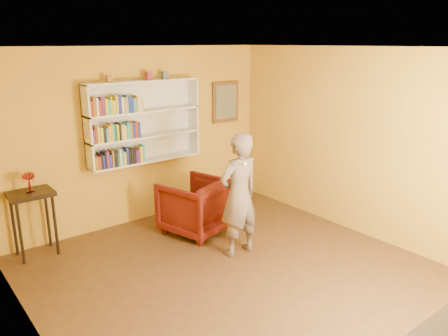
{
  "coord_description": "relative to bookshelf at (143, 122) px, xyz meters",
  "views": [
    {
      "loc": [
        -3.1,
        -3.48,
        2.76
      ],
      "look_at": [
        0.26,
        0.75,
        1.19
      ],
      "focal_mm": 35.0,
      "sensor_mm": 36.0,
      "label": 1
    }
  ],
  "objects": [
    {
      "name": "books_row_middle",
      "position": [
        -0.48,
        -0.11,
        -0.09
      ],
      "size": [
        0.72,
        0.19,
        0.26
      ],
      "color": "#552165",
      "rests_on": "bookshelf"
    },
    {
      "name": "books_row_lower",
      "position": [
        -0.47,
        -0.11,
        -0.47
      ],
      "size": [
        0.77,
        0.19,
        0.26
      ],
      "color": "#8B6019",
      "rests_on": "bookshelf"
    },
    {
      "name": "ornament_left",
      "position": [
        -0.52,
        -0.06,
        0.67
      ],
      "size": [
        0.07,
        0.07,
        0.09
      ],
      "primitive_type": "cube",
      "color": "#98582B",
      "rests_on": "bookshelf"
    },
    {
      "name": "console_table",
      "position": [
        -1.75,
        -0.16,
        -0.86
      ],
      "size": [
        0.55,
        0.42,
        0.89
      ],
      "color": "black",
      "rests_on": "ground"
    },
    {
      "name": "ornament_right",
      "position": [
        0.38,
        -0.06,
        0.68
      ],
      "size": [
        0.08,
        0.08,
        0.11
      ],
      "primitive_type": "cube",
      "color": "#486279",
      "rests_on": "bookshelf"
    },
    {
      "name": "room_shell",
      "position": [
        0.0,
        -2.41,
        -0.58
      ],
      "size": [
        5.3,
        5.8,
        2.88
      ],
      "color": "#472D16",
      "rests_on": "ground"
    },
    {
      "name": "person",
      "position": [
        0.39,
        -1.8,
        -0.77
      ],
      "size": [
        0.61,
        0.4,
        1.66
      ],
      "primitive_type": "imported",
      "rotation": [
        0.0,
        0.0,
        3.13
      ],
      "color": "brown",
      "rests_on": "ground"
    },
    {
      "name": "armchair",
      "position": [
        0.35,
        -0.87,
        -1.19
      ],
      "size": [
        1.08,
        1.09,
        0.81
      ],
      "primitive_type": "imported",
      "rotation": [
        0.0,
        0.0,
        3.41
      ],
      "color": "#410604",
      "rests_on": "ground"
    },
    {
      "name": "ruby_lustre",
      "position": [
        -1.75,
        -0.16,
        -0.51
      ],
      "size": [
        0.16,
        0.16,
        0.26
      ],
      "color": "#980E0D",
      "rests_on": "console_table"
    },
    {
      "name": "bookshelf",
      "position": [
        0.0,
        0.0,
        0.0
      ],
      "size": [
        1.8,
        0.29,
        1.23
      ],
      "color": "silver",
      "rests_on": "room_shell"
    },
    {
      "name": "game_remote",
      "position": [
        0.18,
        -2.09,
        -0.23
      ],
      "size": [
        0.04,
        0.15,
        0.04
      ],
      "primitive_type": "cube",
      "color": "white",
      "rests_on": "person"
    },
    {
      "name": "framed_painting",
      "position": [
        1.65,
        0.05,
        0.16
      ],
      "size": [
        0.55,
        0.05,
        0.7
      ],
      "color": "#583619",
      "rests_on": "room_shell"
    },
    {
      "name": "ornament_centre",
      "position": [
        0.11,
        -0.06,
        0.68
      ],
      "size": [
        0.09,
        0.09,
        0.12
      ],
      "primitive_type": "cube",
      "color": "maroon",
      "rests_on": "bookshelf"
    },
    {
      "name": "books_row_upper",
      "position": [
        -0.47,
        -0.11,
        0.3
      ],
      "size": [
        0.79,
        0.19,
        0.26
      ],
      "color": "maroon",
      "rests_on": "bookshelf"
    }
  ]
}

